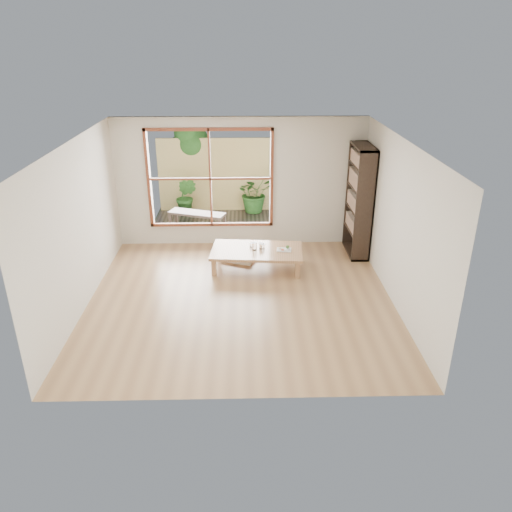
{
  "coord_description": "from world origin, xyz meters",
  "views": [
    {
      "loc": [
        0.08,
        -7.31,
        4.04
      ],
      "look_at": [
        0.27,
        0.51,
        0.55
      ],
      "focal_mm": 35.0,
      "sensor_mm": 36.0,
      "label": 1
    }
  ],
  "objects_px": {
    "low_table": "(257,252)",
    "garden_bench": "(197,215)",
    "food_tray": "(285,249)",
    "bookshelf": "(359,201)"
  },
  "relations": [
    {
      "from": "low_table",
      "to": "garden_bench",
      "type": "bearing_deg",
      "value": 127.7
    },
    {
      "from": "low_table",
      "to": "food_tray",
      "type": "relative_size",
      "value": 6.13
    },
    {
      "from": "low_table",
      "to": "bookshelf",
      "type": "height_order",
      "value": "bookshelf"
    },
    {
      "from": "low_table",
      "to": "bookshelf",
      "type": "relative_size",
      "value": 0.82
    },
    {
      "from": "low_table",
      "to": "garden_bench",
      "type": "height_order",
      "value": "garden_bench"
    },
    {
      "from": "low_table",
      "to": "food_tray",
      "type": "distance_m",
      "value": 0.52
    },
    {
      "from": "food_tray",
      "to": "garden_bench",
      "type": "xyz_separation_m",
      "value": [
        -1.79,
        2.02,
        -0.02
      ]
    },
    {
      "from": "food_tray",
      "to": "garden_bench",
      "type": "relative_size",
      "value": 0.22
    },
    {
      "from": "food_tray",
      "to": "bookshelf",
      "type": "bearing_deg",
      "value": 32.12
    },
    {
      "from": "garden_bench",
      "to": "low_table",
      "type": "bearing_deg",
      "value": -38.19
    }
  ]
}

